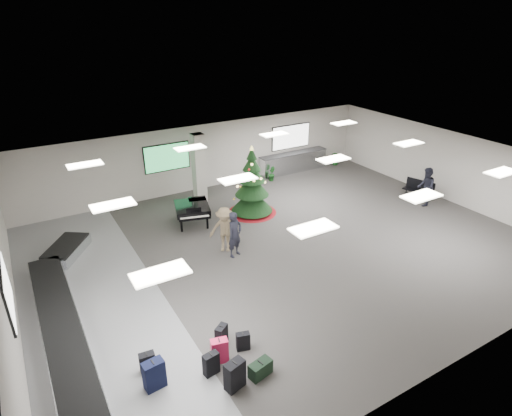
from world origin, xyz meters
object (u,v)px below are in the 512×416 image
baggage_carousel (63,311)px  potted_plant_left (271,174)px  service_counter (293,162)px  pink_suitcase (220,351)px  grand_piano (192,209)px  traveler_b (225,229)px  traveler_bench (426,187)px  bench (419,188)px  traveler_a (235,234)px  potted_plant_right (335,158)px  christmas_tree (252,190)px

baggage_carousel → potted_plant_left: (11.08, 6.19, 0.16)m
baggage_carousel → service_counter: bearing=27.7°
baggage_carousel → pink_suitcase: size_ratio=14.09×
pink_suitcase → grand_piano: grand_piano is taller
traveler_b → traveler_bench: bearing=28.2°
bench → potted_plant_left: bearing=114.8°
bench → traveler_a: size_ratio=0.83×
baggage_carousel → traveler_a: (5.91, 0.53, 0.65)m
service_counter → grand_piano: bearing=-156.9°
potted_plant_left → potted_plant_right: 4.50m
traveler_bench → potted_plant_left: bearing=-99.1°
traveler_a → potted_plant_left: (5.17, 5.67, -0.49)m
pink_suitcase → service_counter: bearing=61.3°
pink_suitcase → traveler_a: (2.77, 4.36, 0.53)m
pink_suitcase → traveler_a: bearing=71.4°
service_counter → traveler_a: 9.31m
bench → potted_plant_left: 7.27m
baggage_carousel → christmas_tree: (8.26, 3.36, 0.84)m
service_counter → bench: (3.03, -6.01, -0.06)m
christmas_tree → traveler_a: bearing=-129.7°
pink_suitcase → traveler_b: (2.63, 4.87, 0.53)m
bench → traveler_a: (-9.95, -0.19, 0.38)m
traveler_bench → potted_plant_left: (-4.33, 6.13, -0.51)m
christmas_tree → traveler_b: 3.41m
potted_plant_right → traveler_bench: bearing=-91.5°
service_counter → traveler_bench: traveler_bench is taller
pink_suitcase → traveler_bench: 12.89m
potted_plant_left → traveler_bench: bearing=-54.7°
pink_suitcase → christmas_tree: bearing=68.4°
grand_piano → potted_plant_left: size_ratio=2.68×
traveler_b → pink_suitcase: bearing=-84.4°
traveler_a → potted_plant_right: size_ratio=2.29×
grand_piano → traveler_a: size_ratio=1.17×
traveler_a → potted_plant_right: 11.34m
traveler_a → service_counter: bearing=19.6°
traveler_b → bench: bearing=32.2°
pink_suitcase → grand_piano: bearing=85.8°
baggage_carousel → grand_piano: (5.58, 3.63, 0.49)m
pink_suitcase → traveler_b: 5.56m
traveler_bench → grand_piano: bearing=-64.3°
baggage_carousel → traveler_a: traveler_a is taller
pink_suitcase → traveler_bench: size_ratio=0.39×
christmas_tree → potted_plant_right: christmas_tree is taller
traveler_a → christmas_tree: bearing=28.1°
traveler_a → traveler_bench: (9.50, -0.46, 0.02)m
christmas_tree → bench: christmas_tree is taller
service_counter → potted_plant_right: service_counter is taller
bench → potted_plant_right: 5.72m
traveler_b → grand_piano: bearing=128.2°
christmas_tree → traveler_bench: bearing=-24.7°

